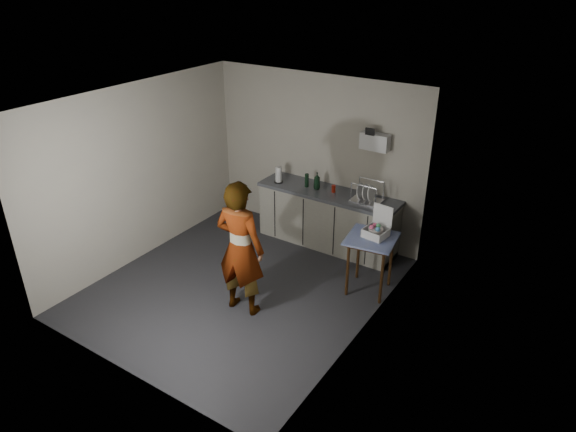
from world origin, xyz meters
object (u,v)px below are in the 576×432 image
Objects in this scene: paper_towel at (279,175)px; dish_rack at (366,197)px; soap_bottle at (317,181)px; dark_bottle at (307,180)px; soda_can at (334,189)px; side_table at (371,245)px; kitchen_counter at (327,220)px; bakery_box at (377,230)px; standing_man at (240,248)px.

paper_towel is 0.59× the size of dish_rack.
dark_bottle is at bearing -175.28° from soap_bottle.
soda_can is 0.45m from dark_bottle.
dish_rack is at bearing 112.01° from side_table.
side_table is at bearing -28.23° from dark_bottle.
soap_bottle is 1.25× the size of dark_bottle.
kitchen_counter is 0.54m from soda_can.
dark_bottle reaches higher than kitchen_counter.
side_table is 0.98m from dish_rack.
kitchen_counter is 8.44× the size of soap_bottle.
dish_rack is (1.00, 0.02, -0.04)m from dark_bottle.
paper_towel is at bearing -172.70° from kitchen_counter.
bakery_box is (1.05, -0.76, -0.06)m from soda_can.
side_table is 3.83× the size of dark_bottle.
dish_rack is at bearing 0.44° from soap_bottle.
soda_can is (0.28, 0.03, -0.08)m from soap_bottle.
side_table is at bearing -19.97° from paper_towel.
side_table is 1.89× the size of dish_rack.
paper_towel is at bearing -169.54° from dark_bottle.
paper_towel is (-0.47, -0.09, 0.01)m from dark_bottle.
soda_can is at bearing 151.49° from bakery_box.
standing_man is 2.11m from paper_towel.
bakery_box is (0.02, 0.08, 0.19)m from side_table.
dark_bottle is (-1.48, 0.79, 0.31)m from side_table.
side_table is 2.03× the size of bakery_box.
kitchen_counter is 1.26× the size of standing_man.
standing_man reaches higher than side_table.
dark_bottle is at bearing 161.78° from bakery_box.
side_table is 2.09m from paper_towel.
paper_towel is (-1.94, 0.71, 0.32)m from side_table.
paper_towel is at bearing -171.08° from soap_bottle.
standing_man is 4.14× the size of dish_rack.
side_table is 7.25× the size of soda_can.
dish_rack reaches higher than soap_bottle.
bakery_box is (1.33, -0.73, -0.14)m from soap_bottle.
soda_can is at bearing 7.95° from paper_towel.
kitchen_counter is 1.40m from side_table.
side_table is at bearing -39.12° from soda_can.
kitchen_counter is at bearing 179.90° from dish_rack.
standing_man reaches higher than paper_towel.
bakery_box reaches higher than dark_bottle.
bakery_box reaches higher than soda_can.
dish_rack is 0.89m from bakery_box.
dark_bottle is at bearing -86.89° from standing_man.
bakery_box is at bearing -137.02° from standing_man.
soda_can reaches higher than side_table.
soda_can is at bearing 177.80° from dish_rack.
dish_rack is (0.72, 2.08, 0.09)m from standing_man.
bakery_box is (1.21, 1.34, 0.01)m from standing_man.
dish_rack is (0.55, -0.02, 0.01)m from soda_can.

